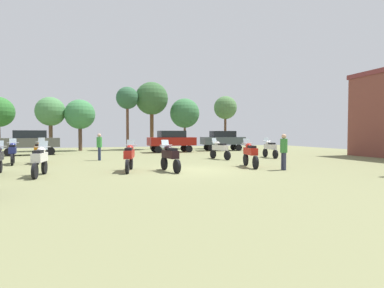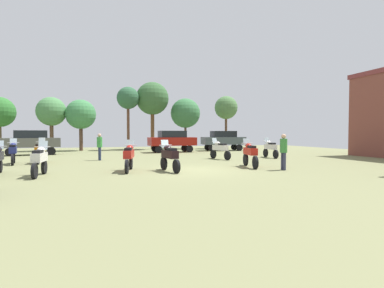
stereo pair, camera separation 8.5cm
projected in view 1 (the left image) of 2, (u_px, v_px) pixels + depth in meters
The scene contains 20 objects.
ground_plane at pixel (192, 171), 14.23m from camera, with size 44.00×52.00×0.02m.
motorcycle_1 at pixel (250, 153), 15.63m from camera, with size 0.71×2.27×1.49m.
motorcycle_2 at pixel (40, 151), 17.61m from camera, with size 0.62×2.23×1.50m.
motorcycle_7 at pixel (170, 156), 13.87m from camera, with size 0.69×2.07×1.45m.
motorcycle_8 at pixel (270, 148), 21.69m from camera, with size 0.62×2.11×1.45m.
motorcycle_9 at pixel (13, 152), 17.04m from camera, with size 0.71×2.11×1.47m.
motorcycle_10 at pixel (40, 159), 12.26m from camera, with size 0.62×2.08×1.44m.
motorcycle_11 at pixel (129, 156), 13.90m from camera, with size 0.74×2.25×1.46m.
motorcycle_12 at pixel (220, 149), 20.44m from camera, with size 0.79×2.15×1.44m.
car_1 at pixel (223, 139), 30.55m from camera, with size 4.40×2.06×2.00m.
car_2 at pixel (30, 141), 24.24m from camera, with size 4.55×2.55×2.00m.
car_3 at pixel (172, 140), 27.83m from camera, with size 4.41×2.08×2.00m.
person_1 at pixel (284, 149), 14.36m from camera, with size 0.34×0.34×1.73m.
person_2 at pixel (99, 145), 19.51m from camera, with size 0.42×0.42×1.75m.
tree_2 at pixel (127, 99), 31.69m from camera, with size 2.35×2.35×6.68m.
tree_3 at pixel (225, 108), 34.70m from camera, with size 2.66×2.66×6.07m.
tree_4 at pixel (80, 115), 30.24m from camera, with size 2.97×2.97×5.17m.
tree_5 at pixel (152, 99), 32.98m from camera, with size 3.59×3.59×7.39m.
tree_7 at pixel (185, 113), 34.25m from camera, with size 3.36×3.36×5.75m.
tree_8 at pixel (50, 112), 29.78m from camera, with size 2.86×2.86×5.37m.
Camera 1 is at (-4.20, -13.54, 1.79)m, focal length 28.06 mm.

